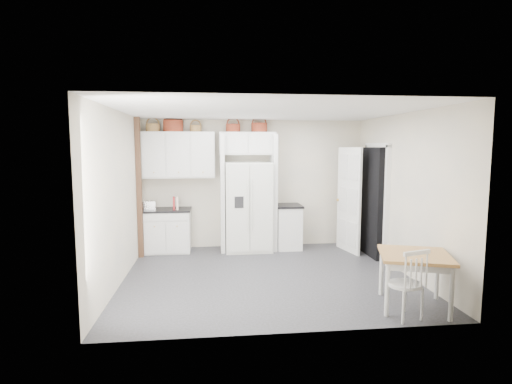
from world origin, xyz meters
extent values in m
plane|color=#262626|center=(0.00, 0.00, 0.00)|extent=(4.50, 4.50, 0.00)
plane|color=white|center=(0.00, 0.00, 2.60)|extent=(4.50, 4.50, 0.00)
plane|color=#B0ACA2|center=(0.00, 2.00, 1.30)|extent=(4.50, 0.00, 4.50)
plane|color=#B0ACA2|center=(-2.25, 0.00, 1.30)|extent=(0.00, 4.00, 4.00)
plane|color=#B0ACA2|center=(2.25, 0.00, 1.30)|extent=(0.00, 4.00, 4.00)
cube|color=silver|center=(-0.15, 1.66, 0.88)|extent=(0.91, 0.73, 1.76)
cube|color=silver|center=(-1.74, 1.70, 0.41)|extent=(0.88, 0.55, 0.81)
cube|color=silver|center=(0.66, 1.70, 0.43)|extent=(0.49, 0.58, 0.86)
cube|color=#AA7339|center=(1.70, -1.45, 0.35)|extent=(1.07, 1.07, 0.70)
cube|color=silver|center=(1.43, -1.75, 0.41)|extent=(0.49, 0.47, 0.83)
cube|color=black|center=(-1.74, 1.70, 0.83)|extent=(0.91, 0.59, 0.04)
cube|color=black|center=(0.66, 1.70, 0.88)|extent=(0.53, 0.62, 0.04)
cube|color=silver|center=(-2.07, 1.67, 0.93)|extent=(0.24, 0.15, 0.16)
cube|color=maroon|center=(-1.60, 1.62, 0.97)|extent=(0.05, 0.17, 0.25)
cube|color=beige|center=(-1.54, 1.62, 0.98)|extent=(0.06, 0.17, 0.25)
cylinder|color=brown|center=(-1.99, 1.83, 2.43)|extent=(0.27, 0.27, 0.15)
cylinder|color=maroon|center=(-1.60, 1.83, 2.46)|extent=(0.38, 0.38, 0.23)
cylinder|color=brown|center=(-1.17, 1.83, 2.42)|extent=(0.23, 0.23, 0.13)
cylinder|color=maroon|center=(-0.43, 1.83, 2.43)|extent=(0.28, 0.28, 0.16)
cylinder|color=maroon|center=(0.09, 1.83, 2.44)|extent=(0.32, 0.32, 0.18)
cube|color=silver|center=(-1.50, 1.83, 1.90)|extent=(1.40, 0.34, 0.90)
cube|color=silver|center=(-0.15, 1.83, 2.12)|extent=(1.12, 0.34, 0.45)
cube|color=silver|center=(-0.66, 1.70, 1.15)|extent=(0.08, 0.60, 2.30)
cube|color=silver|center=(0.36, 1.70, 1.15)|extent=(0.08, 0.60, 2.30)
cube|color=#3B1F13|center=(-2.20, 1.35, 1.30)|extent=(0.09, 0.09, 2.60)
cube|color=black|center=(2.16, 1.00, 1.02)|extent=(0.18, 0.85, 2.05)
cube|color=white|center=(1.80, 1.33, 1.02)|extent=(0.21, 0.79, 2.05)
camera|label=1|loc=(-0.86, -6.16, 2.05)|focal=28.00mm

